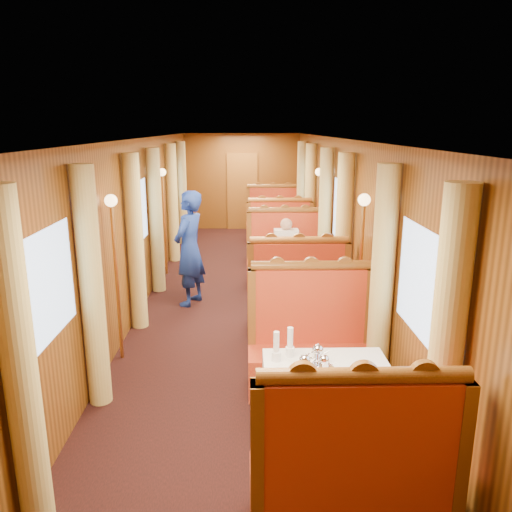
{
  "coord_description": "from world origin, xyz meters",
  "views": [
    {
      "loc": [
        0.08,
        -7.23,
        2.67
      ],
      "look_at": [
        0.21,
        -1.01,
        1.05
      ],
      "focal_mm": 35.0,
      "sensor_mm": 36.0,
      "label": 1
    }
  ],
  "objects_px": {
    "teapot_back": "(318,356)",
    "fruit_plate": "(368,369)",
    "teapot_right": "(324,366)",
    "passenger": "(286,247)",
    "banquette_near_fwd": "(351,486)",
    "table_far": "(276,234)",
    "steward": "(189,249)",
    "teapot_left": "(304,366)",
    "banquette_mid_fwd": "(297,302)",
    "table_near": "(326,407)",
    "rose_vase_mid": "(288,247)",
    "banquette_mid_aft": "(285,261)",
    "banquette_far_fwd": "(279,242)",
    "rose_vase_far": "(275,209)",
    "banquette_far_aft": "(273,223)",
    "banquette_near_aft": "(311,350)",
    "tea_tray": "(315,370)",
    "table_mid": "(290,282)"
  },
  "relations": [
    {
      "from": "teapot_back",
      "to": "fruit_plate",
      "type": "height_order",
      "value": "teapot_back"
    },
    {
      "from": "teapot_right",
      "to": "passenger",
      "type": "relative_size",
      "value": 0.19
    },
    {
      "from": "banquette_near_fwd",
      "to": "table_far",
      "type": "bearing_deg",
      "value": 90.0
    },
    {
      "from": "steward",
      "to": "teapot_left",
      "type": "bearing_deg",
      "value": 42.37
    },
    {
      "from": "steward",
      "to": "banquette_mid_fwd",
      "type": "bearing_deg",
      "value": 76.37
    },
    {
      "from": "table_near",
      "to": "banquette_mid_fwd",
      "type": "distance_m",
      "value": 2.49
    },
    {
      "from": "table_far",
      "to": "rose_vase_mid",
      "type": "distance_m",
      "value": 3.54
    },
    {
      "from": "banquette_mid_aft",
      "to": "banquette_far_fwd",
      "type": "height_order",
      "value": "same"
    },
    {
      "from": "banquette_mid_fwd",
      "to": "rose_vase_far",
      "type": "height_order",
      "value": "banquette_mid_fwd"
    },
    {
      "from": "banquette_mid_aft",
      "to": "banquette_far_aft",
      "type": "distance_m",
      "value": 3.5
    },
    {
      "from": "teapot_left",
      "to": "rose_vase_far",
      "type": "height_order",
      "value": "rose_vase_far"
    },
    {
      "from": "banquette_near_aft",
      "to": "teapot_left",
      "type": "height_order",
      "value": "banquette_near_aft"
    },
    {
      "from": "teapot_right",
      "to": "banquette_mid_aft",
      "type": "bearing_deg",
      "value": 98.31
    },
    {
      "from": "banquette_far_aft",
      "to": "teapot_right",
      "type": "distance_m",
      "value": 8.12
    },
    {
      "from": "table_near",
      "to": "tea_tray",
      "type": "xyz_separation_m",
      "value": [
        -0.12,
        -0.08,
        0.38
      ]
    },
    {
      "from": "banquette_far_aft",
      "to": "steward",
      "type": "distance_m",
      "value": 4.68
    },
    {
      "from": "table_far",
      "to": "teapot_left",
      "type": "xyz_separation_m",
      "value": [
        -0.2,
        -7.1,
        0.44
      ]
    },
    {
      "from": "teapot_back",
      "to": "passenger",
      "type": "xyz_separation_m",
      "value": [
        0.07,
        4.21,
        -0.07
      ]
    },
    {
      "from": "teapot_right",
      "to": "rose_vase_far",
      "type": "bearing_deg",
      "value": 98.73
    },
    {
      "from": "banquette_near_aft",
      "to": "rose_vase_far",
      "type": "distance_m",
      "value": 6.0
    },
    {
      "from": "table_far",
      "to": "fruit_plate",
      "type": "bearing_deg",
      "value": -87.48
    },
    {
      "from": "banquette_far_fwd",
      "to": "teapot_right",
      "type": "height_order",
      "value": "banquette_far_fwd"
    },
    {
      "from": "teapot_right",
      "to": "banquette_far_fwd",
      "type": "bearing_deg",
      "value": 98.46
    },
    {
      "from": "banquette_mid_fwd",
      "to": "banquette_mid_aft",
      "type": "relative_size",
      "value": 1.0
    },
    {
      "from": "rose_vase_mid",
      "to": "banquette_near_fwd",
      "type": "bearing_deg",
      "value": -89.52
    },
    {
      "from": "tea_tray",
      "to": "teapot_left",
      "type": "height_order",
      "value": "teapot_left"
    },
    {
      "from": "banquette_near_fwd",
      "to": "rose_vase_far",
      "type": "xyz_separation_m",
      "value": [
        -0.03,
        8.01,
        0.5
      ]
    },
    {
      "from": "table_mid",
      "to": "banquette_far_aft",
      "type": "xyz_separation_m",
      "value": [
        0.0,
        4.51,
        0.05
      ]
    },
    {
      "from": "banquette_near_aft",
      "to": "passenger",
      "type": "bearing_deg",
      "value": 90.0
    },
    {
      "from": "banquette_mid_fwd",
      "to": "banquette_far_fwd",
      "type": "xyz_separation_m",
      "value": [
        0.0,
        3.5,
        0.0
      ]
    },
    {
      "from": "table_far",
      "to": "steward",
      "type": "bearing_deg",
      "value": -114.19
    },
    {
      "from": "rose_vase_far",
      "to": "steward",
      "type": "distance_m",
      "value": 3.7
    },
    {
      "from": "teapot_right",
      "to": "teapot_back",
      "type": "distance_m",
      "value": 0.17
    },
    {
      "from": "table_mid",
      "to": "teapot_back",
      "type": "height_order",
      "value": "teapot_back"
    },
    {
      "from": "banquette_mid_fwd",
      "to": "tea_tray",
      "type": "bearing_deg",
      "value": -92.64
    },
    {
      "from": "table_near",
      "to": "passenger",
      "type": "distance_m",
      "value": 4.29
    },
    {
      "from": "banquette_far_fwd",
      "to": "rose_vase_far",
      "type": "relative_size",
      "value": 3.72
    },
    {
      "from": "banquette_mid_aft",
      "to": "banquette_far_fwd",
      "type": "bearing_deg",
      "value": 90.0
    },
    {
      "from": "rose_vase_far",
      "to": "table_mid",
      "type": "bearing_deg",
      "value": -89.57
    },
    {
      "from": "banquette_mid_aft",
      "to": "fruit_plate",
      "type": "bearing_deg",
      "value": -86.12
    },
    {
      "from": "banquette_near_aft",
      "to": "rose_vase_far",
      "type": "relative_size",
      "value": 3.72
    },
    {
      "from": "banquette_near_aft",
      "to": "table_mid",
      "type": "bearing_deg",
      "value": 90.0
    },
    {
      "from": "teapot_back",
      "to": "passenger",
      "type": "distance_m",
      "value": 4.21
    },
    {
      "from": "rose_vase_far",
      "to": "teapot_back",
      "type": "bearing_deg",
      "value": -90.4
    },
    {
      "from": "table_near",
      "to": "rose_vase_mid",
      "type": "relative_size",
      "value": 2.92
    },
    {
      "from": "fruit_plate",
      "to": "passenger",
      "type": "xyz_separation_m",
      "value": [
        -0.31,
        4.37,
        -0.03
      ]
    },
    {
      "from": "banquette_near_fwd",
      "to": "teapot_left",
      "type": "distance_m",
      "value": 1.01
    },
    {
      "from": "table_far",
      "to": "rose_vase_mid",
      "type": "xyz_separation_m",
      "value": [
        -0.04,
        -3.49,
        0.55
      ]
    },
    {
      "from": "banquette_mid_aft",
      "to": "teapot_right",
      "type": "xyz_separation_m",
      "value": [
        -0.05,
        -4.62,
        0.38
      ]
    },
    {
      "from": "table_near",
      "to": "passenger",
      "type": "bearing_deg",
      "value": 90.0
    }
  ]
}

